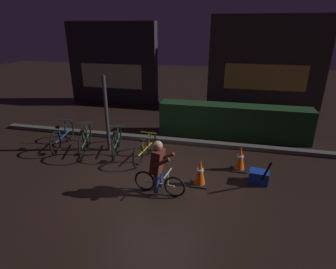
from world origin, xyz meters
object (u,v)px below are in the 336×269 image
traffic_cone_near (200,172)px  closed_umbrella (265,173)px  traffic_cone_far (240,158)px  cyclist (158,167)px  parked_bike_center_right (145,149)px  parked_bike_left_mid (85,140)px  parked_bike_leftmost (63,136)px  blue_crate (259,177)px  street_post (107,115)px  parked_bike_center_left (117,142)px

traffic_cone_near → closed_umbrella: closed_umbrella is taller
traffic_cone_far → cyclist: size_ratio=0.53×
parked_bike_center_right → cyclist: (0.77, -1.49, 0.30)m
parked_bike_left_mid → parked_bike_leftmost: bearing=60.6°
parked_bike_center_right → traffic_cone_near: bearing=-114.8°
blue_crate → closed_umbrella: 0.36m
parked_bike_leftmost → closed_umbrella: (5.73, -1.06, 0.04)m
closed_umbrella → cyclist: bearing=-93.8°
street_post → cyclist: 2.75m
closed_umbrella → parked_bike_leftmost: bearing=-120.9°
blue_crate → cyclist: bearing=-156.9°
parked_bike_center_left → traffic_cone_far: bearing=-108.9°
parked_bike_left_mid → traffic_cone_near: bearing=-125.1°
parked_bike_center_right → blue_crate: bearing=-94.8°
parked_bike_center_right → blue_crate: (2.95, -0.56, -0.17)m
parked_bike_left_mid → parked_bike_center_right: size_ratio=1.08×
parked_bike_left_mid → traffic_cone_far: bearing=-109.6°
blue_crate → cyclist: (-2.18, -0.93, 0.48)m
traffic_cone_near → cyclist: cyclist is taller
traffic_cone_near → cyclist: 1.04m
street_post → closed_umbrella: bearing=-15.0°
parked_bike_left_mid → parked_bike_center_left: size_ratio=1.08×
parked_bike_leftmost → blue_crate: bearing=-108.0°
blue_crate → parked_bike_leftmost: bearing=171.8°
closed_umbrella → parked_bike_center_left: bearing=-125.4°
parked_bike_leftmost → cyclist: cyclist is taller
traffic_cone_near → traffic_cone_far: traffic_cone_near is taller
parked_bike_leftmost → parked_bike_left_mid: bearing=-111.0°
parked_bike_center_left → blue_crate: (3.89, -0.82, -0.18)m
parked_bike_leftmost → closed_umbrella: bearing=-110.3°
parked_bike_left_mid → cyclist: size_ratio=1.33×
parked_bike_leftmost → closed_umbrella: 5.83m
parked_bike_leftmost → cyclist: bearing=-126.6°
traffic_cone_far → blue_crate: size_ratio=1.49×
closed_umbrella → traffic_cone_far: bearing=-166.5°
parked_bike_center_left → blue_crate: 3.98m
parked_bike_center_right → traffic_cone_near: 1.88m
parked_bike_left_mid → cyclist: cyclist is taller
cyclist → blue_crate: bearing=30.1°
street_post → blue_crate: (4.18, -0.90, -0.95)m
parked_bike_center_left → parked_bike_center_right: parked_bike_center_left is taller
street_post → parked_bike_left_mid: bearing=-156.9°
parked_bike_center_right → cyclist: 1.70m
parked_bike_left_mid → closed_umbrella: (4.89, -0.89, 0.03)m
parked_bike_left_mid → cyclist: (2.61, -1.57, 0.27)m
parked_bike_leftmost → parked_bike_center_right: size_ratio=1.08×
blue_crate → closed_umbrella: closed_umbrella is taller
parked_bike_leftmost → parked_bike_center_right: parked_bike_leftmost is taller
parked_bike_leftmost → parked_bike_center_left: size_ratio=1.09×
traffic_cone_near → cyclist: (-0.84, -0.53, 0.31)m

